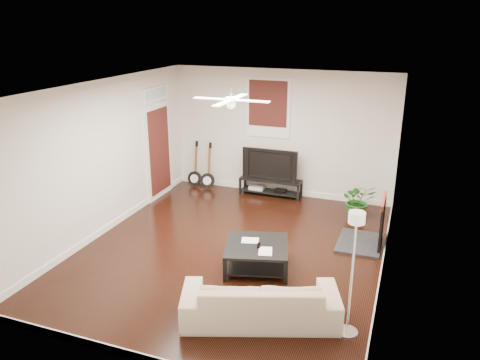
# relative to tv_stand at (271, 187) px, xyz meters

# --- Properties ---
(room) EXTENTS (5.01, 6.01, 2.81)m
(room) POSITION_rel_tv_stand_xyz_m (0.15, -2.78, 1.21)
(room) COLOR black
(room) RESTS_ON ground
(brick_accent) EXTENTS (0.02, 2.20, 2.80)m
(brick_accent) POSITION_rel_tv_stand_xyz_m (2.63, -1.78, 1.21)
(brick_accent) COLOR brown
(brick_accent) RESTS_ON floor
(fireplace) EXTENTS (0.80, 1.10, 0.92)m
(fireplace) POSITION_rel_tv_stand_xyz_m (2.35, -1.78, 0.27)
(fireplace) COLOR black
(fireplace) RESTS_ON floor
(window_back) EXTENTS (1.00, 0.06, 1.30)m
(window_back) POSITION_rel_tv_stand_xyz_m (-0.15, 0.19, 1.76)
(window_back) COLOR #35120E
(window_back) RESTS_ON wall_back
(door_left) EXTENTS (0.08, 1.00, 2.50)m
(door_left) POSITION_rel_tv_stand_xyz_m (-2.31, -0.88, 1.06)
(door_left) COLOR white
(door_left) RESTS_ON wall_left
(tv_stand) EXTENTS (1.39, 0.37, 0.39)m
(tv_stand) POSITION_rel_tv_stand_xyz_m (0.00, 0.00, 0.00)
(tv_stand) COLOR black
(tv_stand) RESTS_ON floor
(tv) EXTENTS (1.25, 0.16, 0.72)m
(tv) POSITION_rel_tv_stand_xyz_m (0.00, 0.02, 0.56)
(tv) COLOR black
(tv) RESTS_ON tv_stand
(coffee_table) EXTENTS (1.20, 1.20, 0.41)m
(coffee_table) POSITION_rel_tv_stand_xyz_m (0.74, -3.22, 0.01)
(coffee_table) COLOR black
(coffee_table) RESTS_ON floor
(sofa) EXTENTS (2.21, 1.44, 0.60)m
(sofa) POSITION_rel_tv_stand_xyz_m (1.21, -4.50, 0.11)
(sofa) COLOR tan
(sofa) RESTS_ON floor
(floor_lamp) EXTENTS (0.35, 0.35, 1.68)m
(floor_lamp) POSITION_rel_tv_stand_xyz_m (2.35, -4.40, 0.64)
(floor_lamp) COLOR white
(floor_lamp) RESTS_ON floor
(potted_plant) EXTENTS (0.79, 0.74, 0.72)m
(potted_plant) POSITION_rel_tv_stand_xyz_m (2.00, -0.59, 0.17)
(potted_plant) COLOR #1F5C1A
(potted_plant) RESTS_ON floor
(guitar_left) EXTENTS (0.36, 0.26, 1.09)m
(guitar_left) POSITION_rel_tv_stand_xyz_m (-1.88, -0.03, 0.35)
(guitar_left) COLOR black
(guitar_left) RESTS_ON floor
(guitar_right) EXTENTS (0.38, 0.30, 1.09)m
(guitar_right) POSITION_rel_tv_stand_xyz_m (-1.53, -0.06, 0.35)
(guitar_right) COLOR black
(guitar_right) RESTS_ON floor
(ceiling_fan) EXTENTS (1.24, 1.24, 0.32)m
(ceiling_fan) POSITION_rel_tv_stand_xyz_m (0.15, -2.78, 2.41)
(ceiling_fan) COLOR white
(ceiling_fan) RESTS_ON ceiling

